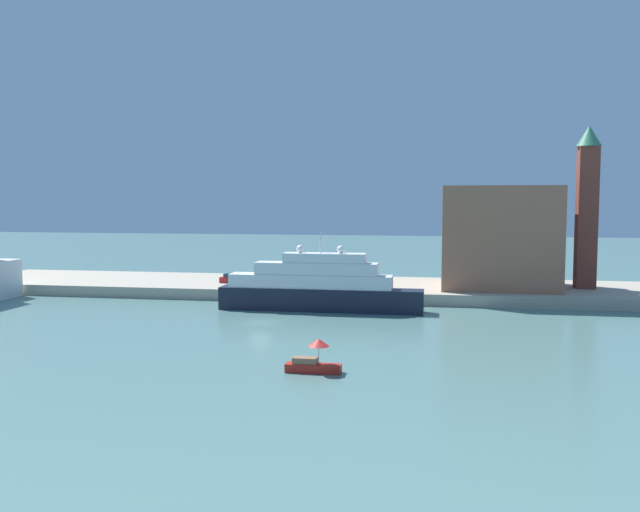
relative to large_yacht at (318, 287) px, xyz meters
The scene contains 9 objects.
ground 11.62m from the large_yacht, 117.78° to the right, with size 400.00×400.00×0.00m, color slate.
quay_dock 17.48m from the large_yacht, 107.54° to the left, with size 110.00×20.87×1.67m, color #ADA38E.
large_yacht is the anchor object (origin of this frame).
small_motorboat 32.53m from the large_yacht, 80.29° to the right, with size 4.78×1.83×2.94m.
harbor_building 29.95m from the large_yacht, 33.17° to the left, with size 16.69×14.47×15.06m, color #9E664C.
bell_tower 42.33m from the large_yacht, 24.61° to the left, with size 3.63×3.63×23.83m.
parked_car 21.38m from the large_yacht, 138.65° to the left, with size 4.36×1.66×1.45m.
person_figure 14.91m from the large_yacht, 143.88° to the left, with size 0.36×0.36×1.60m.
mooring_bollard 9.48m from the large_yacht, 132.11° to the left, with size 0.53×0.53×0.71m, color black.
Camera 1 is at (21.24, -78.05, 14.76)m, focal length 38.07 mm.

